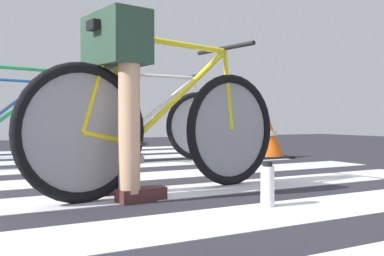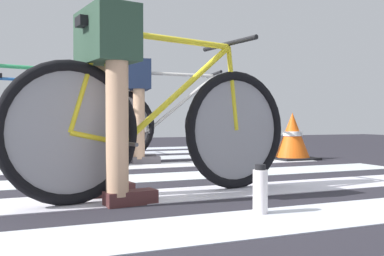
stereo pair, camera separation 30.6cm
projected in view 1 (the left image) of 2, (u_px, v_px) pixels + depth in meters
The scene contains 9 objects.
ground at pixel (74, 188), 2.80m from camera, with size 18.00×14.00×0.02m.
crosswalk_markings at pixel (60, 181), 3.02m from camera, with size 5.44×6.51×0.00m.
bicycle_1_of_4 at pixel (165, 126), 2.55m from camera, with size 1.72×0.54×0.93m.
cyclist_1_of_4 at pixel (117, 79), 2.35m from camera, with size 0.37×0.44×0.98m.
bicycle_2_of_4 at pixel (10, 124), 3.78m from camera, with size 1.74×0.52×0.93m.
bicycle_3_of_4 at pixel (151, 123), 4.47m from camera, with size 1.72×0.54×0.93m.
cyclist_3_of_4 at pixel (120, 98), 4.36m from camera, with size 0.37×0.44×0.99m.
water_bottle at pixel (267, 185), 2.14m from camera, with size 0.07×0.07×0.22m.
traffic_cone at pixel (267, 137), 4.91m from camera, with size 0.43×0.43×0.49m.
Camera 1 is at (-0.67, -2.81, 0.44)m, focal length 41.43 mm.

